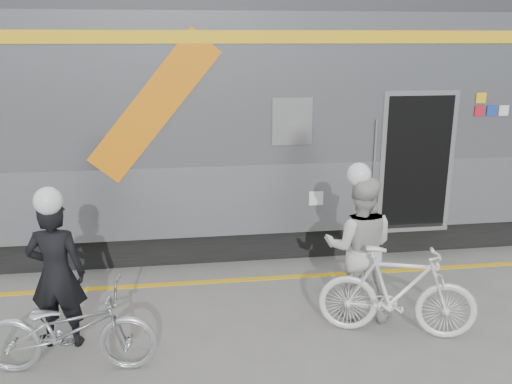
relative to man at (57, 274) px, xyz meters
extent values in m
plane|color=slate|center=(2.14, -0.74, -0.88)|extent=(90.00, 90.00, 0.00)
cube|color=black|center=(2.88, 3.46, -0.63)|extent=(24.00, 2.70, 0.50)
cube|color=#9EA0A5|center=(2.88, 3.46, 0.17)|extent=(24.00, 3.00, 1.10)
cube|color=slate|center=(2.88, 3.46, 1.82)|extent=(24.00, 3.00, 2.20)
cube|color=#38383A|center=(2.88, 3.46, 3.07)|extent=(24.00, 2.64, 0.30)
cube|color=yellow|center=(2.88, 1.95, 2.57)|extent=(24.00, 0.02, 0.18)
cube|color=orange|center=(1.08, 1.95, 1.62)|extent=(1.96, 0.01, 2.19)
cube|color=black|center=(3.08, 1.95, 1.37)|extent=(0.55, 0.02, 0.65)
cube|color=black|center=(5.08, 2.16, 0.67)|extent=(1.05, 0.45, 2.10)
cube|color=silver|center=(5.08, 1.95, 0.67)|extent=(1.20, 0.02, 2.25)
cylinder|color=silver|center=(4.38, 1.93, 0.67)|extent=(0.04, 0.04, 1.40)
cube|color=silver|center=(5.08, 1.91, -0.36)|extent=(1.05, 0.25, 0.06)
cube|color=yellow|center=(6.03, 1.95, 1.67)|extent=(0.16, 0.01, 0.16)
cube|color=red|center=(6.03, 1.95, 1.47)|extent=(0.16, 0.01, 0.16)
cube|color=#193AA3|center=(6.23, 1.95, 1.47)|extent=(0.16, 0.01, 0.16)
cube|color=silver|center=(6.43, 1.95, 1.47)|extent=(0.16, 0.01, 0.16)
cube|color=silver|center=(3.48, 1.95, 0.17)|extent=(0.22, 0.01, 0.22)
cube|color=yellow|center=(2.14, 1.41, -0.87)|extent=(24.00, 0.12, 0.01)
imported|color=black|center=(0.00, 0.00, 0.00)|extent=(0.67, 0.48, 1.75)
imported|color=#B3B6BB|center=(0.20, -0.55, -0.39)|extent=(1.89, 0.80, 0.97)
imported|color=beige|center=(3.60, 0.21, 0.04)|extent=(1.06, 0.94, 1.83)
imported|color=white|center=(3.90, -0.34, -0.32)|extent=(1.92, 1.07, 1.11)
sphere|color=white|center=(0.00, 0.00, 1.03)|extent=(0.30, 0.30, 0.30)
sphere|color=white|center=(3.60, 0.21, 1.10)|extent=(0.29, 0.29, 0.29)
camera|label=1|loc=(1.44, -5.86, 2.56)|focal=38.00mm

